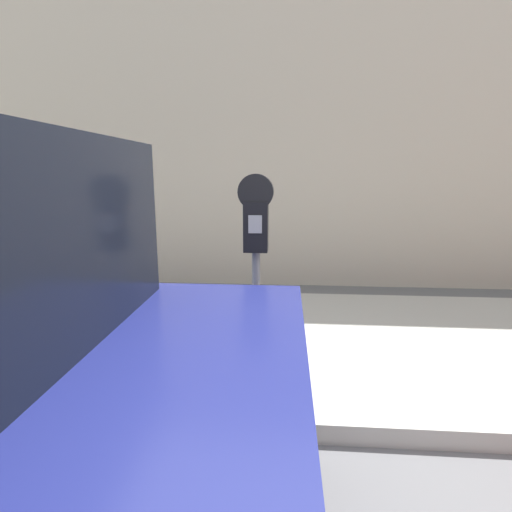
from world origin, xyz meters
The scene contains 3 objects.
sidewalk centered at (0.00, 2.20, 0.07)m, with size 24.00×2.80×0.14m.
building_facade centered at (0.00, 4.63, 2.86)m, with size 24.00×0.30×5.72m.
parking_meter centered at (0.24, 1.08, 1.30)m, with size 0.22×0.15×1.55m.
Camera 1 is at (0.44, -1.46, 1.70)m, focal length 28.00 mm.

